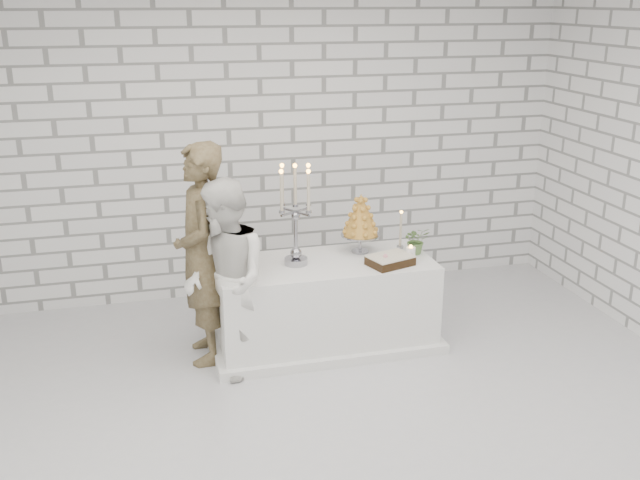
% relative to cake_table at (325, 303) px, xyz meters
% --- Properties ---
extents(ground, '(6.00, 5.00, 0.01)m').
position_rel_cake_table_xyz_m(ground, '(-0.27, -1.15, -0.38)').
color(ground, silver).
rests_on(ground, ground).
extents(wall_back, '(6.00, 0.01, 3.00)m').
position_rel_cake_table_xyz_m(wall_back, '(-0.27, 1.35, 1.12)').
color(wall_back, white).
rests_on(wall_back, ground).
extents(wall_front, '(6.00, 0.01, 3.00)m').
position_rel_cake_table_xyz_m(wall_front, '(-0.27, -3.65, 1.12)').
color(wall_front, white).
rests_on(wall_front, ground).
extents(cake_table, '(1.80, 0.80, 0.75)m').
position_rel_cake_table_xyz_m(cake_table, '(0.00, 0.00, 0.00)').
color(cake_table, white).
rests_on(cake_table, ground).
extents(groom, '(0.43, 0.66, 1.80)m').
position_rel_cake_table_xyz_m(groom, '(-1.01, 0.02, 0.53)').
color(groom, '#4D3D23').
rests_on(groom, ground).
extents(bride, '(0.70, 0.84, 1.57)m').
position_rel_cake_table_xyz_m(bride, '(-0.86, -0.29, 0.41)').
color(bride, white).
rests_on(bride, ground).
extents(candelabra, '(0.41, 0.41, 0.85)m').
position_rel_cake_table_xyz_m(candelabra, '(-0.24, 0.01, 0.80)').
color(candelabra, '#93929C').
rests_on(candelabra, cake_table).
extents(croquembouche, '(0.35, 0.35, 0.52)m').
position_rel_cake_table_xyz_m(croquembouche, '(0.36, 0.16, 0.64)').
color(croquembouche, olive).
rests_on(croquembouche, cake_table).
extents(chocolate_cake, '(0.41, 0.34, 0.08)m').
position_rel_cake_table_xyz_m(chocolate_cake, '(0.50, -0.20, 0.42)').
color(chocolate_cake, black).
rests_on(chocolate_cake, cake_table).
extents(pillar_candle, '(0.10, 0.10, 0.12)m').
position_rel_cake_table_xyz_m(pillar_candle, '(0.70, -0.16, 0.44)').
color(pillar_candle, white).
rests_on(pillar_candle, cake_table).
extents(extra_taper, '(0.07, 0.07, 0.32)m').
position_rel_cake_table_xyz_m(extra_taper, '(0.73, 0.17, 0.54)').
color(extra_taper, '#C0B39B').
rests_on(extra_taper, cake_table).
extents(flowers, '(0.23, 0.20, 0.24)m').
position_rel_cake_table_xyz_m(flowers, '(0.81, 0.01, 0.50)').
color(flowers, '#3F6234').
rests_on(flowers, cake_table).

